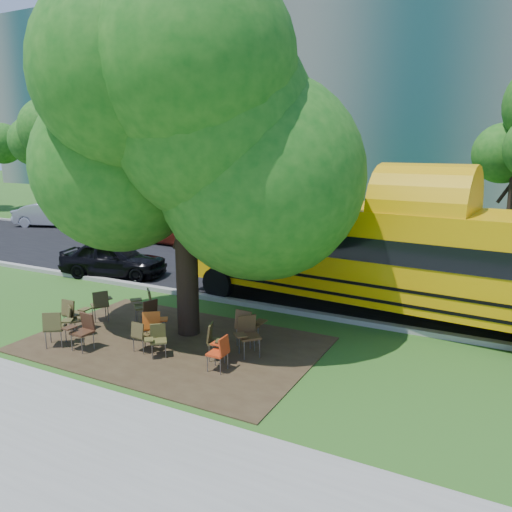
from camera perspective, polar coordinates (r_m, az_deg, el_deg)
The scene contains 31 objects.
ground at distance 13.49m, azimuth -11.70°, elevation -8.40°, with size 160.00×160.00×0.00m, color #2A571B.
dirt_patch at distance 12.54m, azimuth -9.55°, elevation -9.89°, with size 7.00×4.50×0.03m, color #382819.
asphalt_road at distance 19.14m, azimuth 1.55°, elevation -1.79°, with size 80.00×8.00×0.04m, color black.
kerb_near at distance 15.76m, azimuth -4.84°, elevation -4.82°, with size 80.00×0.25×0.14m, color gray.
kerb_far at distance 22.80m, azimuth 6.06°, elevation 0.61°, with size 80.00×0.25×0.14m, color gray.
building_main at distance 48.84m, azimuth 8.47°, elevation 19.77°, with size 38.00×16.00×22.00m, color slate.
building_left at distance 67.97m, azimuth -16.05°, elevation 16.52°, with size 26.00×14.00×20.00m, color slate.
bg_tree_0 at distance 30.30m, azimuth -14.39°, elevation 11.82°, with size 5.20×5.20×7.18m.
bg_tree_1 at distance 37.40m, azimuth -21.80°, elevation 12.65°, with size 6.00×6.00×8.40m.
bg_tree_2 at distance 28.84m, azimuth 0.45°, elevation 11.47°, with size 4.80×4.80×6.62m.
main_tree at distance 12.27m, azimuth -8.38°, elevation 13.91°, with size 7.16×7.16×8.67m.
school_bus at distance 14.19m, azimuth 17.91°, elevation -0.16°, with size 12.83×3.83×3.09m.
chair_0 at distance 13.84m, azimuth -20.20°, elevation -5.97°, with size 0.58×0.54×0.89m.
chair_1 at distance 13.59m, azimuth -20.05°, elevation -6.59°, with size 0.67×0.53×0.79m.
chair_2 at distance 12.93m, azimuth -21.97°, elevation -7.33°, with size 0.61×0.77×0.92m.
chair_3 at distance 12.55m, azimuth -19.19°, elevation -7.78°, with size 0.60×0.53×0.90m.
chair_4 at distance 12.03m, azimuth -12.93°, elevation -8.66°, with size 0.52×0.45×0.77m.
chair_5 at distance 11.76m, azimuth -11.23°, elevation -9.09°, with size 0.52×0.65×0.77m.
chair_6 at distance 10.84m, azimuth -4.14°, elevation -10.64°, with size 0.48×0.53×0.81m.
chair_7 at distance 11.34m, azimuth -4.65°, elevation -9.36°, with size 0.67×0.60×0.88m.
chair_8 at distance 14.37m, azimuth -17.30°, elevation -5.08°, with size 0.60×0.76×0.89m.
chair_9 at distance 13.91m, azimuth -12.59°, elevation -5.23°, with size 0.82×0.65×0.95m.
chair_10 at distance 13.08m, azimuth -11.77°, elevation -6.52°, with size 0.55×0.70×0.89m.
chair_11 at distance 12.36m, azimuth -11.67°, elevation -7.60°, with size 0.61×0.76×0.91m.
chair_12 at distance 11.54m, azimuth -1.00°, elevation -8.67°, with size 0.65×0.81×0.95m.
chair_13 at distance 12.04m, azimuth -1.00°, elevation -7.75°, with size 0.64×0.56×0.95m.
black_car at distance 19.14m, azimuth -15.99°, elevation -0.30°, with size 1.57×3.90×1.33m, color black.
bg_car_silver at distance 32.09m, azimuth -22.38°, elevation 4.35°, with size 1.49×4.27×1.41m, color #A2A2A8.
bg_car_red at distance 24.38m, azimuth -8.00°, elevation 2.62°, with size 2.00×4.34×1.21m, color #4F160D.
pedestrian_a at distance 32.67m, azimuth -19.28°, elevation 4.85°, with size 0.56×0.37×1.55m, color navy.
pedestrian_b at distance 35.98m, azimuth -23.41°, elevation 5.40°, with size 0.89×0.69×1.83m, color #82604E.
Camera 1 is at (8.08, -9.69, 4.77)m, focal length 35.00 mm.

